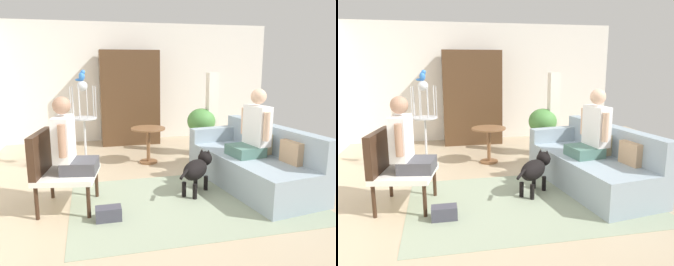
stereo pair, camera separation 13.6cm
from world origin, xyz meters
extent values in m
plane|color=tan|center=(0.00, 0.00, 0.00)|extent=(8.10, 8.10, 0.00)
cube|color=silver|center=(0.00, 3.43, 1.25)|extent=(6.05, 0.12, 2.50)
cube|color=gray|center=(0.17, -0.25, 0.00)|extent=(2.91, 1.92, 0.01)
cube|color=#8EA0AD|center=(1.10, 0.10, 0.22)|extent=(1.18, 2.14, 0.43)
cube|color=#8EA0AD|center=(1.45, 0.16, 0.63)|extent=(0.48, 2.03, 0.38)
cube|color=#8EA0AD|center=(0.97, 1.02, 0.54)|extent=(0.90, 0.31, 0.22)
cube|color=tan|center=(1.40, -0.37, 0.57)|extent=(0.15, 0.33, 0.28)
cube|color=#C6B284|center=(1.32, 0.19, 0.57)|extent=(0.15, 0.32, 0.28)
cylinder|color=#382316|center=(-0.97, 0.18, 0.19)|extent=(0.04, 0.04, 0.37)
cylinder|color=#382316|center=(-1.07, -0.40, 0.19)|extent=(0.04, 0.04, 0.37)
cylinder|color=#382316|center=(-1.51, 0.27, 0.19)|extent=(0.04, 0.04, 0.37)
cylinder|color=#382316|center=(-1.61, -0.31, 0.19)|extent=(0.04, 0.04, 0.37)
cube|color=white|center=(-1.29, -0.06, 0.40)|extent=(0.76, 0.79, 0.06)
cube|color=#382316|center=(-1.57, -0.01, 0.67)|extent=(0.20, 0.69, 0.47)
cube|color=#497166|center=(1.01, 0.09, 0.50)|extent=(0.46, 0.46, 0.14)
cube|color=white|center=(1.17, 0.11, 0.84)|extent=(0.24, 0.43, 0.53)
sphere|color=#DDB293|center=(1.17, 0.11, 1.23)|extent=(0.21, 0.21, 0.21)
cylinder|color=#DDB293|center=(1.17, -0.13, 0.86)|extent=(0.08, 0.08, 0.37)
cylinder|color=#DDB293|center=(1.10, 0.35, 0.86)|extent=(0.08, 0.08, 0.37)
cube|color=#46464C|center=(-1.14, -0.09, 0.50)|extent=(0.45, 0.46, 0.14)
cube|color=white|center=(-1.31, -0.06, 0.83)|extent=(0.25, 0.42, 0.50)
sphere|color=#A57A60|center=(-1.31, -0.06, 1.20)|extent=(0.20, 0.20, 0.20)
cylinder|color=#A57A60|center=(-1.23, 0.17, 0.85)|extent=(0.08, 0.08, 0.35)
cylinder|color=#A57A60|center=(-1.31, -0.30, 0.85)|extent=(0.08, 0.08, 0.35)
cylinder|color=brown|center=(-0.07, 1.49, 0.59)|extent=(0.57, 0.57, 0.02)
cylinder|color=brown|center=(-0.07, 1.49, 0.29)|extent=(0.06, 0.06, 0.58)
cylinder|color=brown|center=(-0.07, 1.49, 0.01)|extent=(0.31, 0.31, 0.03)
ellipsoid|color=black|center=(0.27, 0.00, 0.32)|extent=(0.52, 0.53, 0.25)
sphere|color=black|center=(0.48, 0.22, 0.39)|extent=(0.19, 0.19, 0.19)
cone|color=black|center=(0.45, 0.25, 0.49)|extent=(0.06, 0.06, 0.06)
cone|color=black|center=(0.52, 0.19, 0.49)|extent=(0.06, 0.06, 0.06)
cylinder|color=black|center=(0.05, -0.24, 0.36)|extent=(0.15, 0.16, 0.10)
cylinder|color=black|center=(0.34, 0.17, 0.10)|extent=(0.06, 0.06, 0.19)
cylinder|color=black|center=(0.45, 0.07, 0.10)|extent=(0.06, 0.06, 0.19)
cylinder|color=black|center=(0.10, -0.08, 0.10)|extent=(0.06, 0.06, 0.19)
cylinder|color=black|center=(0.21, -0.18, 0.10)|extent=(0.06, 0.06, 0.19)
cylinder|color=silver|center=(-1.09, 1.35, 0.01)|extent=(0.36, 0.36, 0.03)
cylinder|color=silver|center=(-1.09, 1.35, 0.41)|extent=(0.04, 0.04, 0.82)
cylinder|color=silver|center=(-1.09, 1.35, 0.83)|extent=(0.39, 0.39, 0.02)
cylinder|color=silver|center=(-0.91, 1.35, 1.08)|extent=(0.01, 0.01, 0.48)
cylinder|color=silver|center=(-0.94, 1.46, 1.08)|extent=(0.01, 0.01, 0.48)
cylinder|color=silver|center=(-1.04, 1.53, 1.08)|extent=(0.01, 0.01, 0.48)
cylinder|color=silver|center=(-1.15, 1.53, 1.08)|extent=(0.01, 0.01, 0.48)
cylinder|color=silver|center=(-1.25, 1.46, 1.08)|extent=(0.01, 0.01, 0.48)
cylinder|color=silver|center=(-1.28, 1.35, 1.08)|extent=(0.01, 0.01, 0.48)
cylinder|color=silver|center=(-1.25, 1.24, 1.08)|extent=(0.01, 0.01, 0.48)
cylinder|color=silver|center=(-1.15, 1.17, 1.08)|extent=(0.01, 0.01, 0.48)
cylinder|color=silver|center=(-1.04, 1.17, 1.08)|extent=(0.01, 0.01, 0.48)
cylinder|color=silver|center=(-0.94, 1.24, 1.08)|extent=(0.01, 0.01, 0.48)
sphere|color=silver|center=(-1.09, 1.35, 1.32)|extent=(0.16, 0.16, 0.16)
ellipsoid|color=blue|center=(-1.10, 1.35, 1.46)|extent=(0.09, 0.10, 0.14)
sphere|color=blue|center=(-1.08, 1.35, 1.52)|extent=(0.07, 0.07, 0.07)
cone|color=#D8BF4C|center=(-1.04, 1.35, 1.52)|extent=(0.03, 0.02, 0.02)
ellipsoid|color=blue|center=(-1.14, 1.35, 1.41)|extent=(0.12, 0.03, 0.04)
cylinder|color=#996047|center=(0.97, 1.80, 0.11)|extent=(0.33, 0.33, 0.22)
cylinder|color=brown|center=(0.97, 1.80, 0.32)|extent=(0.03, 0.03, 0.20)
ellipsoid|color=#49843E|center=(0.97, 1.80, 0.62)|extent=(0.51, 0.51, 0.46)
cube|color=#4C4742|center=(1.17, 1.79, 0.03)|extent=(0.20, 0.20, 0.06)
cube|color=white|center=(1.17, 1.79, 0.78)|extent=(0.18, 0.18, 1.43)
cube|color=#4C331E|center=(-0.18, 3.02, 0.96)|extent=(1.19, 0.56, 1.92)
cube|color=#3F3F4C|center=(-0.86, -0.51, 0.08)|extent=(0.27, 0.16, 0.15)
camera|label=1|loc=(-1.02, -3.85, 1.65)|focal=35.37mm
camera|label=2|loc=(-0.88, -3.88, 1.65)|focal=35.37mm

